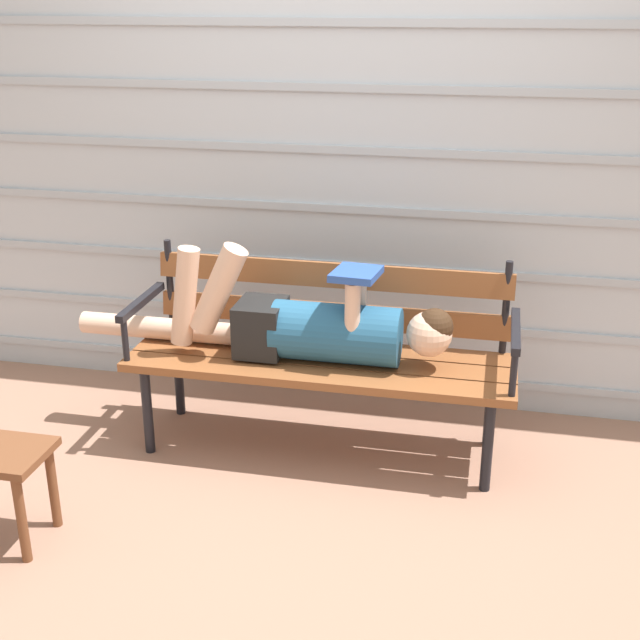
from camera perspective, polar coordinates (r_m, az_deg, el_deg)
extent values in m
plane|color=#936B56|center=(3.74, -0.33, -9.41)|extent=(12.00, 12.00, 0.00)
cube|color=#B2BCC6|center=(3.97, 1.82, 9.59)|extent=(5.18, 0.06, 2.20)
cube|color=#A3ADB7|center=(4.25, 1.59, -3.35)|extent=(5.18, 0.02, 0.04)
cube|color=#A3ADB7|center=(4.14, 1.63, 0.11)|extent=(5.18, 0.02, 0.04)
cube|color=#A3ADB7|center=(4.05, 1.67, 3.75)|extent=(5.18, 0.02, 0.04)
cube|color=#A3ADB7|center=(3.97, 1.71, 7.54)|extent=(5.18, 0.02, 0.04)
cube|color=#A3ADB7|center=(3.91, 1.75, 11.46)|extent=(5.18, 0.02, 0.04)
cube|color=#A3ADB7|center=(3.88, 1.80, 15.47)|extent=(5.18, 0.02, 0.04)
cube|color=#A3ADB7|center=(3.86, 1.85, 19.54)|extent=(5.18, 0.02, 0.04)
cube|color=brown|center=(3.49, -0.56, -3.98)|extent=(1.67, 0.15, 0.04)
cube|color=brown|center=(3.63, 0.00, -2.91)|extent=(1.67, 0.15, 0.04)
cube|color=brown|center=(3.77, 0.52, -1.93)|extent=(1.67, 0.15, 0.04)
cube|color=brown|center=(3.80, 0.76, 0.35)|extent=(1.60, 0.05, 0.11)
cube|color=brown|center=(3.73, 0.77, 3.07)|extent=(1.60, 0.05, 0.11)
cylinder|color=black|center=(3.98, -10.14, 2.46)|extent=(0.03, 0.03, 0.42)
cylinder|color=black|center=(3.70, 12.49, 0.82)|extent=(0.03, 0.03, 0.42)
cylinder|color=black|center=(3.78, -11.62, -6.07)|extent=(0.04, 0.04, 0.40)
cylinder|color=black|center=(3.50, 11.30, -8.41)|extent=(0.04, 0.04, 0.40)
cylinder|color=black|center=(4.09, -9.56, -3.72)|extent=(0.04, 0.04, 0.40)
cylinder|color=black|center=(3.83, 11.46, -5.66)|extent=(0.04, 0.04, 0.40)
cube|color=black|center=(3.79, -12.04, 1.22)|extent=(0.04, 0.46, 0.03)
cylinder|color=black|center=(3.67, -13.09, -1.24)|extent=(0.03, 0.03, 0.20)
cube|color=black|center=(3.48, 13.13, -0.71)|extent=(0.04, 0.46, 0.03)
cylinder|color=black|center=(3.34, 12.99, -3.49)|extent=(0.03, 0.03, 0.20)
cylinder|color=#23567A|center=(3.56, 1.12, -0.89)|extent=(0.54, 0.25, 0.25)
cube|color=black|center=(3.63, -4.01, -0.48)|extent=(0.20, 0.24, 0.23)
sphere|color=beige|center=(3.50, 7.42, -0.94)|extent=(0.19, 0.19, 0.19)
sphere|color=#382314|center=(3.49, 7.77, -0.46)|extent=(0.16, 0.16, 0.16)
cylinder|color=beige|center=(3.56, -6.90, 2.09)|extent=(0.27, 0.11, 0.41)
cylinder|color=beige|center=(3.63, -9.13, 1.60)|extent=(0.15, 0.09, 0.44)
cylinder|color=beige|center=(3.86, -10.52, -0.57)|extent=(0.79, 0.10, 0.10)
cylinder|color=beige|center=(3.43, 2.21, 0.48)|extent=(0.06, 0.06, 0.26)
cylinder|color=beige|center=(3.57, 2.66, 1.37)|extent=(0.06, 0.06, 0.26)
cube|color=#284C9E|center=(3.45, 2.48, 3.16)|extent=(0.20, 0.26, 0.05)
cylinder|color=brown|center=(3.23, -19.58, -12.63)|extent=(0.04, 0.04, 0.35)
cylinder|color=brown|center=(3.38, -17.66, -10.68)|extent=(0.04, 0.04, 0.35)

